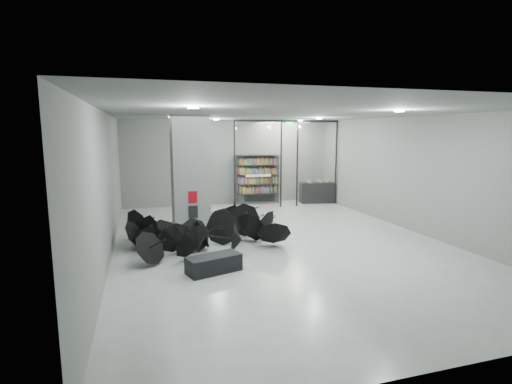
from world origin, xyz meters
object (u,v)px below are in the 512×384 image
object	(u,v)px
bookshelf	(257,179)
umbrella_cluster	(210,235)
column	(190,175)
bench	(214,264)
shop_counter	(317,193)

from	to	relation	value
bookshelf	umbrella_cluster	bearing A→B (deg)	-111.43
umbrella_cluster	column	bearing A→B (deg)	102.76
column	umbrella_cluster	xyz separation A→B (m)	(0.37, -1.63, -1.69)
column	umbrella_cluster	bearing A→B (deg)	-77.24
umbrella_cluster	bench	bearing A→B (deg)	-97.71
bookshelf	shop_counter	size ratio (longest dim) A/B	1.41
bookshelf	shop_counter	world-z (taller)	bookshelf
umbrella_cluster	shop_counter	bearing A→B (deg)	41.70
bench	bookshelf	world-z (taller)	bookshelf
bookshelf	shop_counter	distance (m)	3.02
bench	bookshelf	distance (m)	9.63
column	bench	distance (m)	4.42
bench	column	bearing A→B (deg)	74.26
bench	bookshelf	size ratio (longest dim) A/B	0.57
bench	umbrella_cluster	world-z (taller)	umbrella_cluster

